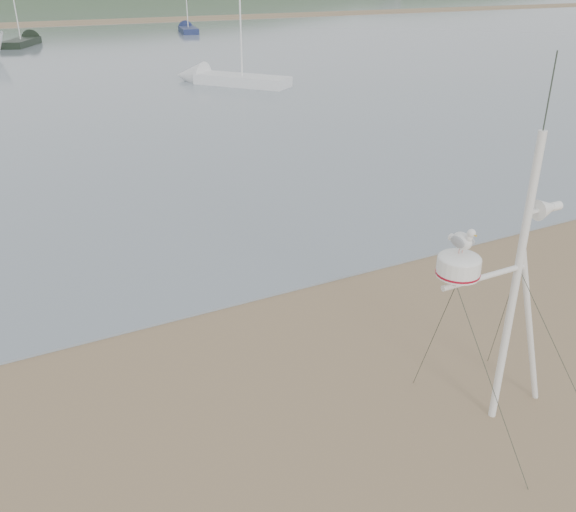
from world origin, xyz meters
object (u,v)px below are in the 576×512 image
sailboat_white_near (215,78)px  sailboat_blue_far (186,29)px  sailboat_dark_mid (28,40)px  mast_rig (504,347)px

sailboat_white_near → sailboat_blue_far: bearing=73.6°
sailboat_blue_far → sailboat_white_near: 29.75m
sailboat_blue_far → sailboat_dark_mid: sailboat_dark_mid is taller
mast_rig → sailboat_blue_far: size_ratio=0.78×
mast_rig → sailboat_dark_mid: 50.66m
mast_rig → sailboat_blue_far: bearing=74.9°
mast_rig → sailboat_white_near: bearing=76.2°
sailboat_white_near → sailboat_dark_mid: bearing=104.5°
sailboat_blue_far → sailboat_dark_mid: (-14.68, -4.17, -0.00)m
sailboat_white_near → sailboat_dark_mid: 25.17m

